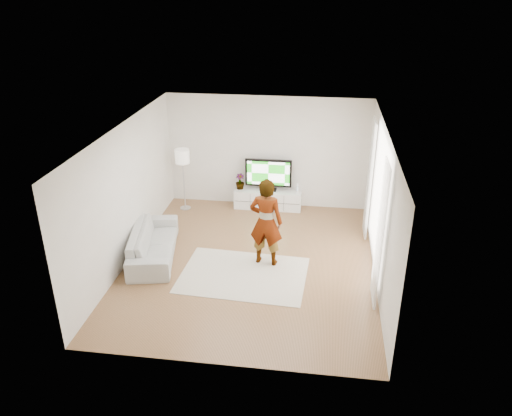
# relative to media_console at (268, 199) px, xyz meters

# --- Properties ---
(floor) EXTENTS (6.00, 6.00, 0.00)m
(floor) POSITION_rel_media_console_xyz_m (-0.05, -2.76, -0.24)
(floor) COLOR #9D6B47
(floor) RESTS_ON ground
(ceiling) EXTENTS (6.00, 6.00, 0.00)m
(ceiling) POSITION_rel_media_console_xyz_m (-0.05, -2.76, 2.56)
(ceiling) COLOR white
(ceiling) RESTS_ON wall_back
(wall_left) EXTENTS (0.02, 6.00, 2.80)m
(wall_left) POSITION_rel_media_console_xyz_m (-2.55, -2.76, 1.16)
(wall_left) COLOR white
(wall_left) RESTS_ON floor
(wall_right) EXTENTS (0.02, 6.00, 2.80)m
(wall_right) POSITION_rel_media_console_xyz_m (2.45, -2.76, 1.16)
(wall_right) COLOR white
(wall_right) RESTS_ON floor
(wall_back) EXTENTS (5.00, 0.02, 2.80)m
(wall_back) POSITION_rel_media_console_xyz_m (-0.05, 0.24, 1.16)
(wall_back) COLOR white
(wall_back) RESTS_ON floor
(wall_front) EXTENTS (5.00, 0.02, 2.80)m
(wall_front) POSITION_rel_media_console_xyz_m (-0.05, -5.76, 1.16)
(wall_front) COLOR white
(wall_front) RESTS_ON floor
(window) EXTENTS (0.01, 2.60, 2.50)m
(window) POSITION_rel_media_console_xyz_m (2.43, -2.46, 1.21)
(window) COLOR white
(window) RESTS_ON wall_right
(curtain_near) EXTENTS (0.04, 0.70, 2.60)m
(curtain_near) POSITION_rel_media_console_xyz_m (2.35, -3.76, 1.11)
(curtain_near) COLOR white
(curtain_near) RESTS_ON floor
(curtain_far) EXTENTS (0.04, 0.70, 2.60)m
(curtain_far) POSITION_rel_media_console_xyz_m (2.35, -1.16, 1.11)
(curtain_far) COLOR white
(curtain_far) RESTS_ON floor
(media_console) EXTENTS (1.68, 0.48, 0.47)m
(media_console) POSITION_rel_media_console_xyz_m (0.00, 0.00, 0.00)
(media_console) COLOR white
(media_console) RESTS_ON floor
(television) EXTENTS (1.16, 0.23, 0.81)m
(television) POSITION_rel_media_console_xyz_m (0.00, 0.03, 0.67)
(television) COLOR black
(television) RESTS_ON media_console
(game_console) EXTENTS (0.06, 0.15, 0.20)m
(game_console) POSITION_rel_media_console_xyz_m (0.74, -0.00, 0.34)
(game_console) COLOR white
(game_console) RESTS_ON media_console
(potted_plant) EXTENTS (0.23, 0.23, 0.40)m
(potted_plant) POSITION_rel_media_console_xyz_m (-0.72, 0.00, 0.43)
(potted_plant) COLOR #3F7238
(potted_plant) RESTS_ON media_console
(rug) EXTENTS (2.53, 1.88, 0.01)m
(rug) POSITION_rel_media_console_xyz_m (-0.11, -3.24, -0.23)
(rug) COLOR beige
(rug) RESTS_ON floor
(player) EXTENTS (0.72, 0.52, 1.84)m
(player) POSITION_rel_media_console_xyz_m (0.27, -2.71, 0.69)
(player) COLOR #334772
(player) RESTS_ON rug
(sofa) EXTENTS (1.26, 2.29, 0.63)m
(sofa) POSITION_rel_media_console_xyz_m (-2.08, -2.76, 0.08)
(sofa) COLOR #A9A9A5
(sofa) RESTS_ON floor
(floor_lamp) EXTENTS (0.35, 0.35, 1.56)m
(floor_lamp) POSITION_rel_media_console_xyz_m (-2.07, -0.34, 1.08)
(floor_lamp) COLOR silver
(floor_lamp) RESTS_ON floor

